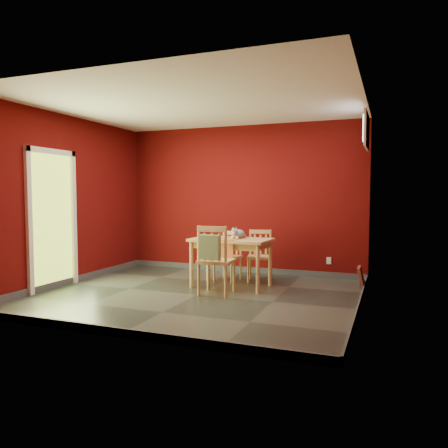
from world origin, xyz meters
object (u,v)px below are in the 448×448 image
(chair_far_left, at_px, (229,255))
(chair_near, at_px, (216,259))
(dining_table, at_px, (231,245))
(tote_bag, at_px, (210,247))
(cat, at_px, (238,232))
(picture_frame, at_px, (361,278))
(chair_far_right, at_px, (260,255))

(chair_far_left, height_order, chair_near, chair_near)
(dining_table, height_order, chair_far_left, chair_far_left)
(tote_bag, distance_m, cat, 0.91)
(dining_table, height_order, chair_near, chair_near)
(chair_near, relative_size, cat, 2.60)
(picture_frame, bearing_deg, dining_table, -165.58)
(chair_near, distance_m, tote_bag, 0.31)
(chair_far_left, relative_size, cat, 2.13)
(picture_frame, bearing_deg, tote_bag, -145.84)
(chair_far_left, bearing_deg, chair_near, -79.14)
(chair_far_right, bearing_deg, cat, -111.51)
(dining_table, xyz_separation_m, chair_far_right, (0.29, 0.59, -0.23))
(chair_far_right, bearing_deg, chair_near, -104.89)
(chair_far_right, xyz_separation_m, tote_bag, (-0.30, -1.41, 0.28))
(dining_table, bearing_deg, chair_far_right, 63.94)
(tote_bag, bearing_deg, picture_frame, 34.16)
(chair_far_left, xyz_separation_m, chair_far_right, (0.52, 0.08, 0.01))
(chair_near, xyz_separation_m, picture_frame, (1.94, 1.08, -0.34))
(cat, bearing_deg, picture_frame, 38.37)
(chair_near, height_order, picture_frame, chair_near)
(tote_bag, relative_size, cat, 1.06)
(chair_near, relative_size, picture_frame, 2.82)
(dining_table, distance_m, picture_frame, 2.04)
(chair_near, bearing_deg, chair_far_left, 100.86)
(cat, bearing_deg, chair_far_left, 152.24)
(dining_table, xyz_separation_m, picture_frame, (1.92, 0.49, -0.49))
(tote_bag, distance_m, picture_frame, 2.40)
(chair_far_left, distance_m, picture_frame, 2.16)
(cat, distance_m, picture_frame, 2.00)
(chair_far_left, xyz_separation_m, picture_frame, (2.15, -0.02, -0.24))
(dining_table, relative_size, tote_bag, 3.03)
(chair_far_left, bearing_deg, cat, -53.38)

